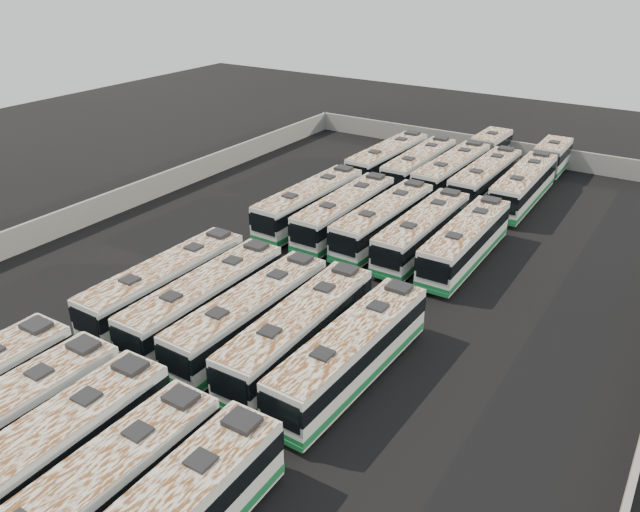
{
  "coord_description": "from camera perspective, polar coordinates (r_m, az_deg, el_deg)",
  "views": [
    {
      "loc": [
        21.73,
        -33.06,
        21.56
      ],
      "look_at": [
        -0.25,
        0.95,
        1.6
      ],
      "focal_mm": 35.0,
      "sensor_mm": 36.0,
      "label": 1
    }
  ],
  "objects": [
    {
      "name": "bus_midback_right",
      "position": [
        49.21,
        9.36,
        2.22
      ],
      "size": [
        2.67,
        12.61,
        3.55
      ],
      "rotation": [
        0.0,
        0.0,
        -0.0
      ],
      "color": "beige",
      "rests_on": "ground"
    },
    {
      "name": "ground",
      "position": [
        45.06,
        -0.39,
        -2.35
      ],
      "size": [
        140.0,
        140.0,
        0.0
      ],
      "primitive_type": "plane",
      "color": "black",
      "rests_on": "ground"
    },
    {
      "name": "bus_back_far_left",
      "position": [
        65.98,
        6.22,
        8.72
      ],
      "size": [
        3.04,
        13.02,
        3.66
      ],
      "rotation": [
        0.0,
        0.0,
        -0.02
      ],
      "color": "beige",
      "rests_on": "ground"
    },
    {
      "name": "bus_midback_far_left",
      "position": [
        53.98,
        -0.94,
        4.84
      ],
      "size": [
        3.01,
        13.06,
        3.67
      ],
      "rotation": [
        0.0,
        0.0,
        -0.02
      ],
      "color": "beige",
      "rests_on": "ground"
    },
    {
      "name": "bus_midback_left",
      "position": [
        52.16,
        2.3,
        4.0
      ],
      "size": [
        2.83,
        12.81,
        3.6
      ],
      "rotation": [
        0.0,
        0.0,
        0.01
      ],
      "color": "beige",
      "rests_on": "ground"
    },
    {
      "name": "perimeter_wall",
      "position": [
        44.54,
        -0.39,
        -1.11
      ],
      "size": [
        45.2,
        73.2,
        2.2
      ],
      "color": "slate",
      "rests_on": "ground"
    },
    {
      "name": "bus_front_right",
      "position": [
        28.11,
        -20.35,
        -20.41
      ],
      "size": [
        2.72,
        12.82,
        3.61
      ],
      "rotation": [
        0.0,
        0.0,
        -0.0
      ],
      "color": "beige",
      "rests_on": "ground"
    },
    {
      "name": "bus_midfront_center",
      "position": [
        37.84,
        -6.39,
        -5.39
      ],
      "size": [
        2.85,
        12.68,
        3.57
      ],
      "rotation": [
        0.0,
        0.0,
        -0.01
      ],
      "color": "beige",
      "rests_on": "ground"
    },
    {
      "name": "bus_midback_far_right",
      "position": [
        48.12,
        13.16,
        1.29
      ],
      "size": [
        2.79,
        12.69,
        3.57
      ],
      "rotation": [
        0.0,
        0.0,
        0.01
      ],
      "color": "beige",
      "rests_on": "ground"
    },
    {
      "name": "bus_back_left",
      "position": [
        64.46,
        9.07,
        8.09
      ],
      "size": [
        2.86,
        12.8,
        3.6
      ],
      "rotation": [
        0.0,
        0.0,
        0.01
      ],
      "color": "beige",
      "rests_on": "ground"
    },
    {
      "name": "bus_front_center",
      "position": [
        30.42,
        -24.37,
        -16.92
      ],
      "size": [
        3.11,
        13.26,
        3.72
      ],
      "rotation": [
        0.0,
        0.0,
        0.02
      ],
      "color": "beige",
      "rests_on": "ground"
    },
    {
      "name": "bus_midfront_right",
      "position": [
        36.06,
        -1.93,
        -6.91
      ],
      "size": [
        3.01,
        12.9,
        3.62
      ],
      "rotation": [
        0.0,
        0.0,
        0.02
      ],
      "color": "beige",
      "rests_on": "ground"
    },
    {
      "name": "bus_back_right",
      "position": [
        62.04,
        14.87,
        6.82
      ],
      "size": [
        2.86,
        12.88,
        3.62
      ],
      "rotation": [
        0.0,
        0.0,
        -0.01
      ],
      "color": "beige",
      "rests_on": "ground"
    },
    {
      "name": "bus_back_far_right",
      "position": [
        64.36,
        18.95,
        6.98
      ],
      "size": [
        3.03,
        20.21,
        3.66
      ],
      "rotation": [
        0.0,
        0.0,
        0.01
      ],
      "color": "beige",
      "rests_on": "ground"
    },
    {
      "name": "bus_back_center",
      "position": [
        66.19,
        13.15,
        8.24
      ],
      "size": [
        3.24,
        20.27,
        3.67
      ],
      "rotation": [
        0.0,
        0.0,
        -0.02
      ],
      "color": "beige",
      "rests_on": "ground"
    },
    {
      "name": "bus_midfront_far_right",
      "position": [
        34.34,
        2.88,
        -8.84
      ],
      "size": [
        3.03,
        12.86,
        3.61
      ],
      "rotation": [
        0.0,
        0.0,
        -0.03
      ],
      "color": "beige",
      "rests_on": "ground"
    },
    {
      "name": "bus_midfront_left",
      "position": [
        39.85,
        -10.43,
        -3.91
      ],
      "size": [
        2.75,
        12.75,
        3.59
      ],
      "rotation": [
        0.0,
        0.0,
        0.0
      ],
      "color": "beige",
      "rests_on": "ground"
    },
    {
      "name": "bus_midfront_far_left",
      "position": [
        42.18,
        -13.9,
        -2.48
      ],
      "size": [
        2.81,
        12.77,
        3.59
      ],
      "rotation": [
        0.0,
        0.0,
        -0.01
      ],
      "color": "beige",
      "rests_on": "ground"
    },
    {
      "name": "bus_midback_center",
      "position": [
        50.78,
        5.84,
        3.23
      ],
      "size": [
        2.94,
        12.77,
        3.59
      ],
      "rotation": [
        0.0,
        0.0,
        -0.02
      ],
      "color": "beige",
      "rests_on": "ground"
    }
  ]
}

